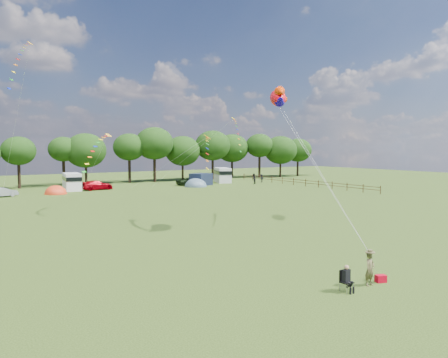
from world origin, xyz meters
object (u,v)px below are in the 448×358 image
car_d (189,181)px  tent_greyblue (196,187)px  camp_chair (346,276)px  walker_a (254,179)px  campervan_c (72,181)px  campervan_d (222,175)px  car_c (97,185)px  tent_orange (56,194)px  kite_flyer (370,269)px  car_b (2,192)px  fish_kite (278,97)px  walker_b (262,178)px

car_d → tent_greyblue: (-0.56, -3.30, -0.61)m
camp_chair → walker_a: (30.77, 49.02, 0.20)m
campervan_c → campervan_d: (27.25, 0.38, 0.06)m
car_d → car_c: bearing=88.4°
car_d → campervan_d: (7.96, 1.95, 0.82)m
campervan_d → tent_orange: campervan_d is taller
car_c → kite_flyer: 53.21m
car_d → campervan_c: campervan_c is taller
tent_orange → walker_a: bearing=-2.2°
car_b → tent_greyblue: tent_greyblue is taller
campervan_d → car_c: bearing=114.8°
car_c → campervan_c: 3.72m
car_b → campervan_d: bearing=-105.6°
campervan_c → camp_chair: campervan_c is taller
tent_greyblue → walker_a: size_ratio=2.17×
fish_kite → walker_a: 43.57m
camp_chair → walker_a: size_ratio=0.66×
tent_greyblue → kite_flyer: kite_flyer is taller
car_d → tent_orange: car_d is taller
tent_orange → fish_kite: 39.30m
campervan_c → tent_orange: 5.63m
car_c → car_d: bearing=-99.4°
kite_flyer → walker_b: (32.63, 51.32, -0.03)m
camp_chair → walker_a: bearing=52.4°
car_d → campervan_c: (-19.28, 1.57, 0.76)m
campervan_c → walker_a: (30.01, -5.67, -0.46)m
camp_chair → walker_a: 57.88m
camp_chair → walker_b: 61.69m
campervan_d → walker_a: size_ratio=3.20×
car_c → camp_chair: car_c is taller
tent_orange → camp_chair: (2.48, -50.29, 0.71)m
car_b → walker_b: (43.45, 1.15, 0.12)m
car_b → walker_a: bearing=-114.7°
car_d → campervan_d: campervan_d is taller
car_b → car_c: car_c is taller
tent_orange → fish_kite: (9.66, -36.65, 10.41)m
car_d → fish_kite: fish_kite is taller
campervan_c → kite_flyer: (0.86, -54.70, -0.60)m
car_c → campervan_c: (-3.31, 1.55, 0.68)m
car_c → tent_orange: size_ratio=1.41×
car_d → fish_kite: bearing=160.4°
car_b → car_c: size_ratio=0.75×
tent_greyblue → kite_flyer: 52.95m
campervan_c → kite_flyer: campervan_c is taller
car_c → walker_a: bearing=-108.1°
fish_kite → walker_a: bearing=-2.5°
walker_b → car_d: bearing=-25.6°
car_d → walker_b: (14.20, -1.81, 0.13)m
car_d → tent_orange: size_ratio=1.36×
car_b → campervan_d: (37.21, 4.91, 0.81)m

